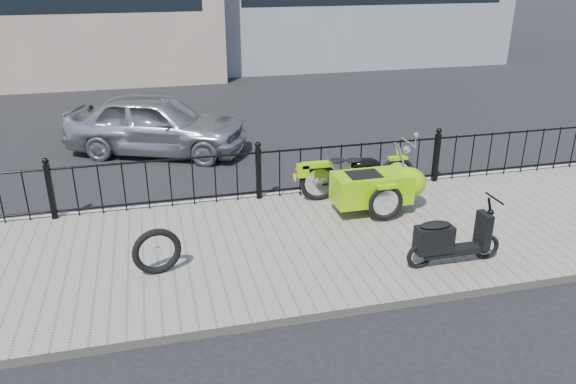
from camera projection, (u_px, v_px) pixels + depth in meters
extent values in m
plane|color=black|center=(275.00, 235.00, 9.11)|extent=(120.00, 120.00, 0.00)
cube|color=slate|center=(282.00, 246.00, 8.64)|extent=(30.00, 3.80, 0.12)
cube|color=gray|center=(258.00, 198.00, 10.38)|extent=(30.00, 0.10, 0.12)
cylinder|color=black|center=(258.00, 153.00, 9.89)|extent=(14.00, 0.04, 0.04)
cylinder|color=black|center=(259.00, 192.00, 10.18)|extent=(14.00, 0.04, 0.04)
cube|color=black|center=(51.00, 192.00, 9.26)|extent=(0.09, 0.09, 0.96)
sphere|color=black|center=(45.00, 161.00, 9.05)|extent=(0.11, 0.11, 0.11)
cube|color=black|center=(259.00, 173.00, 10.05)|extent=(0.09, 0.09, 0.96)
sphere|color=black|center=(258.00, 145.00, 9.84)|extent=(0.11, 0.11, 0.11)
cube|color=black|center=(436.00, 158.00, 10.83)|extent=(0.09, 0.09, 0.96)
sphere|color=black|center=(439.00, 131.00, 10.62)|extent=(0.11, 0.11, 0.11)
torus|color=black|center=(396.00, 175.00, 10.35)|extent=(0.69, 0.09, 0.69)
torus|color=black|center=(319.00, 182.00, 10.01)|extent=(0.69, 0.09, 0.69)
torus|color=black|center=(386.00, 203.00, 9.17)|extent=(0.60, 0.08, 0.60)
cube|color=gray|center=(358.00, 177.00, 10.18)|extent=(0.34, 0.22, 0.24)
cylinder|color=black|center=(358.00, 181.00, 10.20)|extent=(1.40, 0.04, 0.04)
ellipsoid|color=black|center=(365.00, 165.00, 10.11)|extent=(0.54, 0.29, 0.26)
cylinder|color=silver|center=(408.00, 142.00, 10.15)|extent=(0.03, 0.56, 0.03)
cylinder|color=silver|center=(401.00, 159.00, 10.24)|extent=(0.25, 0.04, 0.59)
sphere|color=silver|center=(406.00, 150.00, 10.20)|extent=(0.15, 0.15, 0.15)
cube|color=#73B303|center=(398.00, 158.00, 10.22)|extent=(0.36, 0.12, 0.06)
cube|color=#73B303|center=(316.00, 165.00, 9.87)|extent=(0.55, 0.16, 0.08)
ellipsoid|color=black|center=(354.00, 160.00, 10.02)|extent=(0.31, 0.22, 0.08)
ellipsoid|color=black|center=(337.00, 161.00, 9.94)|extent=(0.31, 0.22, 0.08)
sphere|color=red|center=(297.00, 169.00, 9.82)|extent=(0.07, 0.07, 0.07)
cube|color=yellow|center=(295.00, 177.00, 9.97)|extent=(0.02, 0.14, 0.10)
cube|color=#73B303|center=(371.00, 188.00, 9.45)|extent=(1.30, 0.62, 0.50)
ellipsoid|color=#73B303|center=(407.00, 183.00, 9.59)|extent=(0.65, 0.60, 0.54)
cube|color=black|center=(364.00, 176.00, 9.33)|extent=(0.55, 0.43, 0.06)
cube|color=#73B303|center=(387.00, 186.00, 9.06)|extent=(0.34, 0.11, 0.06)
torus|color=black|center=(487.00, 247.00, 8.09)|extent=(0.39, 0.07, 0.39)
torus|color=black|center=(420.00, 256.00, 7.86)|extent=(0.39, 0.07, 0.39)
cube|color=black|center=(454.00, 250.00, 7.97)|extent=(0.96, 0.21, 0.10)
cube|color=black|center=(434.00, 239.00, 7.81)|extent=(0.53, 0.25, 0.38)
ellipsoid|color=black|center=(435.00, 225.00, 7.72)|extent=(0.45, 0.22, 0.09)
cube|color=black|center=(483.00, 230.00, 7.96)|extent=(0.11, 0.29, 0.53)
cylinder|color=black|center=(490.00, 211.00, 7.87)|extent=(0.15, 0.04, 0.43)
cylinder|color=black|center=(495.00, 198.00, 7.80)|extent=(0.03, 0.42, 0.03)
torus|color=black|center=(157.00, 251.00, 7.67)|extent=(0.69, 0.21, 0.68)
imported|color=#A1A4A8|center=(157.00, 124.00, 12.70)|extent=(4.37, 3.06, 1.38)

